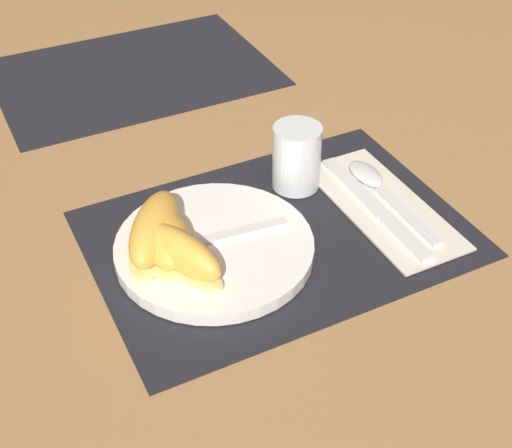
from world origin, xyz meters
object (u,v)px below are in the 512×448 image
object	(u,v)px
fork	(202,240)
plate	(216,249)
citrus_wedge_0	(154,231)
citrus_wedge_1	(167,241)
knife	(376,208)
spoon	(376,184)
juice_glass	(296,161)
citrus_wedge_2	(180,254)

from	to	relation	value
fork	plate	bearing A→B (deg)	-39.65
citrus_wedge_0	citrus_wedge_1	size ratio (longest dim) A/B	1.24
knife	spoon	distance (m)	0.05
juice_glass	fork	world-z (taller)	juice_glass
juice_glass	fork	bearing A→B (deg)	-156.79
fork	citrus_wedge_2	size ratio (longest dim) A/B	1.39
knife	citrus_wedge_0	size ratio (longest dim) A/B	1.61
plate	juice_glass	bearing A→B (deg)	27.93
plate	citrus_wedge_2	size ratio (longest dim) A/B	1.79
juice_glass	citrus_wedge_2	xyz separation A→B (m)	(-0.20, -0.10, -0.00)
plate	citrus_wedge_1	world-z (taller)	citrus_wedge_1
juice_glass	citrus_wedge_1	size ratio (longest dim) A/B	0.77
fork	citrus_wedge_0	world-z (taller)	citrus_wedge_0
knife	citrus_wedge_2	size ratio (longest dim) A/B	1.73
citrus_wedge_0	knife	bearing A→B (deg)	-9.74
fork	citrus_wedge_2	bearing A→B (deg)	-142.31
spoon	citrus_wedge_2	world-z (taller)	citrus_wedge_2
juice_glass	citrus_wedge_0	size ratio (longest dim) A/B	0.62
knife	citrus_wedge_2	distance (m)	0.26
knife	citrus_wedge_2	world-z (taller)	citrus_wedge_2
citrus_wedge_0	citrus_wedge_2	world-z (taller)	same
citrus_wedge_0	juice_glass	bearing A→B (deg)	13.14
fork	citrus_wedge_2	world-z (taller)	citrus_wedge_2
juice_glass	spoon	world-z (taller)	juice_glass
knife	spoon	xyz separation A→B (m)	(0.03, 0.04, 0.00)
fork	citrus_wedge_1	xyz separation A→B (m)	(-0.04, -0.00, 0.02)
plate	juice_glass	xyz separation A→B (m)	(0.15, 0.08, 0.03)
knife	fork	xyz separation A→B (m)	(-0.22, 0.03, 0.01)
knife	fork	bearing A→B (deg)	173.19
juice_glass	citrus_wedge_0	xyz separation A→B (m)	(-0.21, -0.05, -0.00)
citrus_wedge_0	citrus_wedge_1	bearing A→B (deg)	-70.43
citrus_wedge_2	plate	bearing A→B (deg)	21.03
plate	citrus_wedge_1	xyz separation A→B (m)	(-0.05, 0.01, 0.03)
plate	juice_glass	world-z (taller)	juice_glass
citrus_wedge_0	plate	bearing A→B (deg)	-26.17
plate	juice_glass	distance (m)	0.17
juice_glass	knife	bearing A→B (deg)	-57.34
juice_glass	knife	size ratio (longest dim) A/B	0.38
juice_glass	spoon	distance (m)	0.11
spoon	citrus_wedge_1	size ratio (longest dim) A/B	1.67
spoon	citrus_wedge_2	xyz separation A→B (m)	(-0.29, -0.04, 0.03)
juice_glass	citrus_wedge_1	bearing A→B (deg)	-161.08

